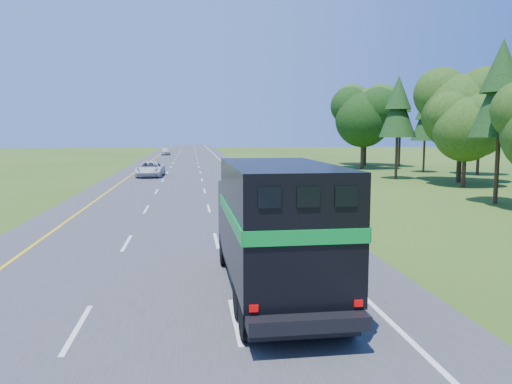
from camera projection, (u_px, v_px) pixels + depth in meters
road at (183, 177)px, 50.15m from camera, size 15.00×260.00×0.04m
lane_markings at (183, 177)px, 50.14m from camera, size 11.15×260.00×0.01m
horse_truck at (275, 225)px, 13.65m from camera, size 2.75×8.39×3.70m
white_suv at (150, 169)px, 50.80m from camera, size 2.82×5.66×1.54m
far_car at (166, 151)px, 99.49m from camera, size 1.84×4.43×1.50m
delineator at (351, 215)px, 23.65m from camera, size 0.10×0.06×1.21m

